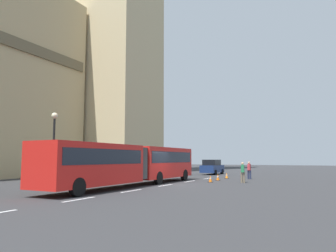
{
  "coord_description": "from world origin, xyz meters",
  "views": [
    {
      "loc": [
        -21.79,
        -10.9,
        1.98
      ],
      "look_at": [
        4.88,
        2.58,
        5.07
      ],
      "focal_mm": 33.81,
      "sensor_mm": 36.0,
      "label": 1
    }
  ],
  "objects_px": {
    "traffic_cone_middle": "(218,177)",
    "pedestrian_near_cones": "(243,172)",
    "articulated_bus": "(132,162)",
    "traffic_cone_east": "(227,176)",
    "traffic_cone_west": "(210,179)",
    "pedestrian_by_kerb": "(249,170)",
    "street_lamp": "(54,143)",
    "sedan_lead": "(212,167)"
  },
  "relations": [
    {
      "from": "street_lamp",
      "to": "pedestrian_by_kerb",
      "type": "xyz_separation_m",
      "value": [
        14.85,
        -10.47,
        -2.14
      ]
    },
    {
      "from": "sedan_lead",
      "to": "street_lamp",
      "type": "distance_m",
      "value": 22.59
    },
    {
      "from": "traffic_cone_middle",
      "to": "pedestrian_near_cones",
      "type": "height_order",
      "value": "pedestrian_near_cones"
    },
    {
      "from": "articulated_bus",
      "to": "traffic_cone_west",
      "type": "relative_size",
      "value": 28.94
    },
    {
      "from": "traffic_cone_east",
      "to": "pedestrian_by_kerb",
      "type": "height_order",
      "value": "pedestrian_by_kerb"
    },
    {
      "from": "traffic_cone_west",
      "to": "street_lamp",
      "type": "distance_m",
      "value": 12.83
    },
    {
      "from": "articulated_bus",
      "to": "traffic_cone_east",
      "type": "relative_size",
      "value": 28.94
    },
    {
      "from": "traffic_cone_east",
      "to": "pedestrian_by_kerb",
      "type": "bearing_deg",
      "value": -90.51
    },
    {
      "from": "articulated_bus",
      "to": "traffic_cone_east",
      "type": "distance_m",
      "value": 12.29
    },
    {
      "from": "sedan_lead",
      "to": "pedestrian_by_kerb",
      "type": "xyz_separation_m",
      "value": [
        -7.24,
        -6.23,
        -0.0
      ]
    },
    {
      "from": "street_lamp",
      "to": "pedestrian_near_cones",
      "type": "distance_m",
      "value": 14.96
    },
    {
      "from": "traffic_cone_west",
      "to": "pedestrian_near_cones",
      "type": "bearing_deg",
      "value": -76.81
    },
    {
      "from": "traffic_cone_middle",
      "to": "pedestrian_by_kerb",
      "type": "xyz_separation_m",
      "value": [
        3.19,
        -2.15,
        0.63
      ]
    },
    {
      "from": "street_lamp",
      "to": "pedestrian_near_cones",
      "type": "relative_size",
      "value": 3.12
    },
    {
      "from": "traffic_cone_west",
      "to": "articulated_bus",
      "type": "bearing_deg",
      "value": 146.66
    },
    {
      "from": "pedestrian_by_kerb",
      "to": "street_lamp",
      "type": "bearing_deg",
      "value": 144.8
    },
    {
      "from": "traffic_cone_middle",
      "to": "pedestrian_near_cones",
      "type": "xyz_separation_m",
      "value": [
        -1.81,
        -2.73,
        0.63
      ]
    },
    {
      "from": "traffic_cone_west",
      "to": "pedestrian_by_kerb",
      "type": "height_order",
      "value": "pedestrian_by_kerb"
    },
    {
      "from": "traffic_cone_west",
      "to": "traffic_cone_middle",
      "type": "relative_size",
      "value": 1.0
    },
    {
      "from": "articulated_bus",
      "to": "traffic_cone_middle",
      "type": "distance_m",
      "value": 9.36
    },
    {
      "from": "traffic_cone_middle",
      "to": "pedestrian_by_kerb",
      "type": "height_order",
      "value": "pedestrian_by_kerb"
    },
    {
      "from": "traffic_cone_west",
      "to": "traffic_cone_east",
      "type": "xyz_separation_m",
      "value": [
        5.63,
        0.25,
        0.0
      ]
    },
    {
      "from": "pedestrian_by_kerb",
      "to": "traffic_cone_middle",
      "type": "bearing_deg",
      "value": 146.01
    },
    {
      "from": "sedan_lead",
      "to": "traffic_cone_east",
      "type": "xyz_separation_m",
      "value": [
        -7.21,
        -3.96,
        -0.63
      ]
    },
    {
      "from": "traffic_cone_west",
      "to": "street_lamp",
      "type": "relative_size",
      "value": 0.11
    },
    {
      "from": "traffic_cone_east",
      "to": "street_lamp",
      "type": "relative_size",
      "value": 0.11
    },
    {
      "from": "articulated_bus",
      "to": "sedan_lead",
      "type": "xyz_separation_m",
      "value": [
        18.84,
        0.26,
        -0.83
      ]
    },
    {
      "from": "sedan_lead",
      "to": "traffic_cone_middle",
      "type": "distance_m",
      "value": 11.21
    },
    {
      "from": "articulated_bus",
      "to": "pedestrian_near_cones",
      "type": "distance_m",
      "value": 9.34
    },
    {
      "from": "street_lamp",
      "to": "articulated_bus",
      "type": "bearing_deg",
      "value": -54.3
    },
    {
      "from": "sedan_lead",
      "to": "traffic_cone_middle",
      "type": "height_order",
      "value": "sedan_lead"
    },
    {
      "from": "pedestrian_by_kerb",
      "to": "traffic_cone_west",
      "type": "bearing_deg",
      "value": 160.2
    },
    {
      "from": "pedestrian_near_cones",
      "to": "pedestrian_by_kerb",
      "type": "height_order",
      "value": "same"
    },
    {
      "from": "articulated_bus",
      "to": "traffic_cone_west",
      "type": "height_order",
      "value": "articulated_bus"
    },
    {
      "from": "traffic_cone_west",
      "to": "traffic_cone_middle",
      "type": "xyz_separation_m",
      "value": [
        2.42,
        0.13,
        0.0
      ]
    },
    {
      "from": "traffic_cone_middle",
      "to": "traffic_cone_west",
      "type": "bearing_deg",
      "value": -176.91
    },
    {
      "from": "articulated_bus",
      "to": "pedestrian_by_kerb",
      "type": "height_order",
      "value": "articulated_bus"
    },
    {
      "from": "traffic_cone_east",
      "to": "street_lamp",
      "type": "height_order",
      "value": "street_lamp"
    },
    {
      "from": "traffic_cone_east",
      "to": "sedan_lead",
      "type": "bearing_deg",
      "value": 28.77
    },
    {
      "from": "traffic_cone_east",
      "to": "pedestrian_near_cones",
      "type": "distance_m",
      "value": 5.8
    },
    {
      "from": "traffic_cone_middle",
      "to": "pedestrian_by_kerb",
      "type": "distance_m",
      "value": 3.89
    },
    {
      "from": "traffic_cone_middle",
      "to": "traffic_cone_east",
      "type": "height_order",
      "value": "same"
    }
  ]
}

